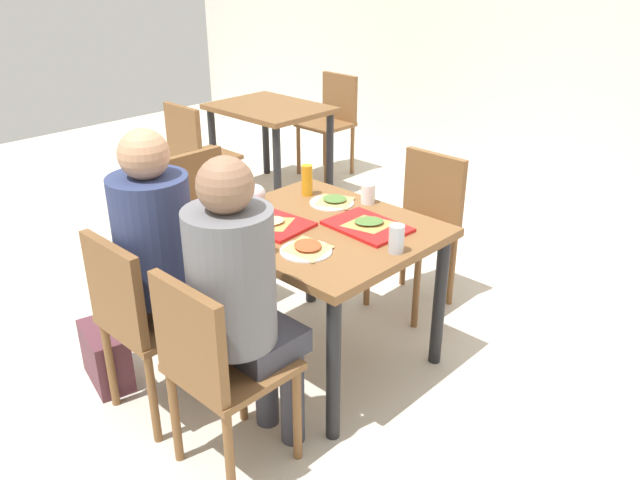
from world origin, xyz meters
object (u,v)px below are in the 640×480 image
main_table (320,246)px  chair_far_side (422,219)px  plastic_cup_b (263,242)px  chair_near_right (214,363)px  paper_plate_near_edge (306,251)px  plastic_cup_a (368,194)px  pizza_slice_b (369,222)px  tray_red_far (367,226)px  soda_can (396,239)px  pizza_slice_c (335,200)px  background_chair_far (332,116)px  pizza_slice_a (271,222)px  person_in_red (163,250)px  background_table (270,121)px  foil_bundle (256,194)px  handbag (106,356)px  chair_near_left (140,314)px  background_chair_near (196,152)px  paper_plate_center (332,203)px  chair_left_end (207,218)px  pizza_slice_d (308,247)px  person_in_brown_jacket (240,291)px  tray_red_near (270,223)px  condiment_bottle (307,180)px

main_table → chair_far_side: 0.83m
main_table → plastic_cup_b: 0.40m
chair_near_right → paper_plate_near_edge: bearing=99.7°
plastic_cup_a → main_table: bearing=-86.2°
main_table → pizza_slice_b: bearing=39.0°
chair_near_right → tray_red_far: 0.98m
chair_near_right → soda_can: (0.17, 0.84, 0.28)m
chair_far_side → pizza_slice_c: chair_far_side is taller
pizza_slice_c → background_chair_far: 2.63m
pizza_slice_a → pizza_slice_b: (0.32, 0.31, -0.00)m
person_in_red → pizza_slice_b: (0.42, 0.82, -0.00)m
background_chair_far → person_in_red: bearing=-59.3°
background_table → plastic_cup_a: bearing=-29.1°
person_in_red → plastic_cup_b: person_in_red is taller
foil_bundle → handbag: (-0.18, -0.81, -0.64)m
chair_near_left → background_chair_near: same height
chair_near_left → plastic_cup_a: chair_near_left is taller
person_in_red → paper_plate_center: size_ratio=5.80×
paper_plate_near_edge → plastic_cup_b: (-0.12, -0.13, 0.05)m
chair_left_end → foil_bundle: size_ratio=8.65×
tray_red_far → paper_plate_near_edge: size_ratio=1.64×
chair_near_left → chair_left_end: (-0.63, 0.82, 0.00)m
foil_bundle → main_table: bearing=3.0°
chair_far_side → pizza_slice_d: bearing=-82.3°
person_in_brown_jacket → background_table: size_ratio=1.42×
pizza_slice_c → background_chair_far: background_chair_far is taller
pizza_slice_b → background_table: 2.48m
main_table → pizza_slice_b: size_ratio=3.97×
handbag → pizza_slice_d: bearing=39.6°
main_table → paper_plate_near_edge: size_ratio=4.50×
tray_red_near → pizza_slice_b: size_ratio=1.44×
plastic_cup_a → plastic_cup_b: bearing=-86.2°
pizza_slice_d → background_chair_far: size_ratio=0.29×
pizza_slice_d → plastic_cup_b: plastic_cup_b is taller
chair_near_right → pizza_slice_c: 1.17m
main_table → paper_plate_center: bearing=121.9°
chair_near_right → background_table: 3.14m
pizza_slice_d → soda_can: (0.28, 0.24, 0.04)m
condiment_bottle → chair_near_left: bearing=-86.0°
chair_far_side → condiment_bottle: 0.73m
pizza_slice_a → pizza_slice_c: bearing=89.2°
chair_near_right → soda_can: bearing=78.3°
pizza_slice_c → condiment_bottle: 0.19m
plastic_cup_b → condiment_bottle: bearing=119.7°
chair_near_left → chair_left_end: bearing=127.6°
chair_far_side → chair_near_left: bearing=-98.6°
tray_red_near → paper_plate_near_edge: bearing=-15.1°
plastic_cup_b → foil_bundle: (-0.45, 0.35, 0.00)m
chair_near_left → background_chair_near: bearing=138.0°
plastic_cup_b → condiment_bottle: size_ratio=0.62×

